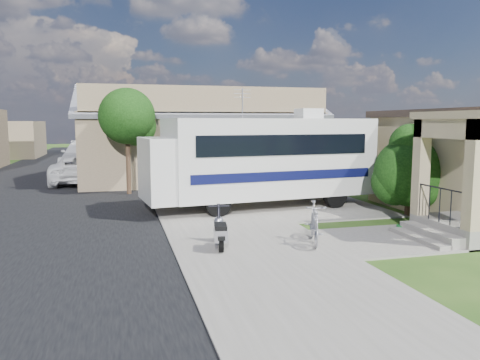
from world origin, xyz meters
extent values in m
plane|color=#214512|center=(0.00, 0.00, 0.00)|extent=(120.00, 120.00, 0.00)
cube|color=black|center=(-7.50, 10.00, 0.01)|extent=(9.00, 80.00, 0.02)
cube|color=slate|center=(-1.00, 10.00, 0.03)|extent=(4.00, 80.00, 0.06)
cube|color=slate|center=(1.50, 4.50, 0.03)|extent=(7.00, 6.00, 0.05)
cube|color=slate|center=(3.00, -1.00, 0.03)|extent=(4.00, 3.00, 0.05)
cube|color=black|center=(5.48, 2.70, 1.70)|extent=(0.04, 1.10, 1.20)
cube|color=slate|center=(4.70, -1.30, 0.25)|extent=(1.60, 2.40, 0.50)
cube|color=slate|center=(3.70, -1.30, 0.16)|extent=(0.40, 2.16, 0.32)
cube|color=slate|center=(3.35, -1.30, 0.08)|extent=(0.35, 2.16, 0.16)
cube|color=#8A7657|center=(4.08, -0.28, 1.85)|extent=(0.35, 0.35, 2.70)
cube|color=#8A7657|center=(4.08, -2.33, 1.85)|extent=(0.35, 0.35, 2.70)
cube|color=#8A7657|center=(4.08, -1.30, 2.95)|extent=(0.35, 2.40, 0.50)
cube|color=#8A7657|center=(4.90, -1.30, 3.30)|extent=(2.10, 2.70, 0.20)
cylinder|color=black|center=(3.95, -1.30, 1.40)|extent=(0.04, 1.70, 0.04)
cube|color=#78674B|center=(0.00, 14.00, 1.80)|extent=(12.00, 8.00, 3.60)
cube|color=slate|center=(0.00, 12.00, 4.15)|extent=(12.50, 4.40, 1.78)
cube|color=slate|center=(0.00, 16.00, 4.15)|extent=(12.50, 4.40, 1.78)
cube|color=slate|center=(0.00, 14.00, 4.85)|extent=(12.50, 0.50, 0.22)
cube|color=#78674B|center=(0.00, 10.10, 4.15)|extent=(11.76, 0.20, 1.30)
cylinder|color=#312416|center=(-3.80, 9.00, 1.57)|extent=(0.20, 0.20, 3.15)
sphere|color=black|center=(-3.80, 9.00, 3.38)|extent=(2.40, 2.40, 2.40)
sphere|color=black|center=(-3.40, 9.20, 2.93)|extent=(1.68, 1.68, 1.68)
cylinder|color=#312416|center=(-3.80, 19.00, 1.65)|extent=(0.20, 0.20, 3.29)
sphere|color=black|center=(-3.80, 19.00, 3.53)|extent=(2.40, 2.40, 2.40)
sphere|color=black|center=(-3.40, 19.20, 3.06)|extent=(1.68, 1.68, 1.68)
cylinder|color=#312416|center=(-3.80, 28.00, 1.50)|extent=(0.20, 0.20, 3.01)
sphere|color=black|center=(-3.80, 28.00, 3.22)|extent=(2.40, 2.40, 2.40)
sphere|color=black|center=(-3.40, 28.20, 2.79)|extent=(1.68, 1.68, 1.68)
cube|color=beige|center=(1.13, 4.48, 1.86)|extent=(7.70, 3.51, 2.77)
cube|color=beige|center=(-2.99, 4.00, 1.54)|extent=(1.14, 2.61, 2.13)
cube|color=black|center=(-3.18, 3.98, 2.13)|extent=(0.33, 2.25, 0.96)
cube|color=black|center=(1.28, 3.15, 2.36)|extent=(6.29, 0.77, 0.69)
cube|color=black|center=(0.97, 5.82, 2.36)|extent=(6.29, 0.77, 0.69)
cube|color=#0A0D34|center=(1.28, 3.15, 1.31)|extent=(6.66, 0.80, 0.32)
cube|color=#0A0D34|center=(0.97, 5.82, 1.31)|extent=(6.66, 0.80, 0.32)
cube|color=beige|center=(2.71, 4.67, 3.44)|extent=(0.93, 0.84, 0.37)
cylinder|color=#A3A2AA|center=(0.07, 4.36, 3.78)|extent=(0.04, 0.04, 1.06)
cylinder|color=black|center=(-1.10, 3.04, 0.48)|extent=(0.88, 0.39, 0.85)
cylinder|color=black|center=(-1.37, 5.37, 0.48)|extent=(0.88, 0.39, 0.85)
cylinder|color=black|center=(3.33, 3.56, 0.48)|extent=(0.88, 0.39, 0.85)
cylinder|color=black|center=(3.06, 5.89, 0.48)|extent=(0.88, 0.39, 0.85)
cylinder|color=#312416|center=(5.10, 1.77, 0.46)|extent=(0.18, 0.18, 0.91)
sphere|color=black|center=(5.10, 1.77, 1.48)|extent=(2.28, 2.28, 2.28)
sphere|color=black|center=(5.55, 2.11, 1.94)|extent=(1.82, 1.82, 1.82)
sphere|color=black|center=(4.75, 1.99, 1.14)|extent=(1.59, 1.59, 1.59)
sphere|color=black|center=(5.32, 1.42, 1.03)|extent=(1.37, 1.37, 1.37)
sphere|color=black|center=(5.10, 1.77, 2.39)|extent=(1.37, 1.37, 1.37)
cylinder|color=black|center=(-1.92, -1.15, 0.27)|extent=(0.18, 0.43, 0.42)
cylinder|color=black|center=(-1.75, -0.13, 0.27)|extent=(0.18, 0.43, 0.42)
cube|color=#A3A2AA|center=(-1.84, -0.69, 0.32)|extent=(0.36, 0.56, 0.08)
cube|color=#A3A2AA|center=(-1.90, -1.06, 0.46)|extent=(0.40, 0.56, 0.28)
cube|color=black|center=(-1.89, -1.01, 0.65)|extent=(0.37, 0.60, 0.11)
cube|color=black|center=(-1.94, -1.29, 0.44)|extent=(0.20, 0.21, 0.09)
cylinder|color=black|center=(-1.76, -0.19, 0.65)|extent=(0.12, 0.33, 0.79)
sphere|color=#A3A2AA|center=(-1.75, -0.13, 0.58)|extent=(0.26, 0.26, 0.26)
sphere|color=black|center=(-1.74, -0.05, 0.58)|extent=(0.11, 0.11, 0.11)
cylinder|color=black|center=(-1.78, -0.27, 1.00)|extent=(0.52, 0.12, 0.03)
cube|color=black|center=(-1.75, -0.13, 0.38)|extent=(0.17, 0.28, 0.06)
imported|color=#A3A2AA|center=(0.56, -0.93, 0.53)|extent=(1.03, 1.82, 1.05)
imported|color=white|center=(-6.24, 13.57, 0.74)|extent=(2.52, 5.38, 1.49)
imported|color=white|center=(-6.27, 19.69, 0.97)|extent=(2.84, 6.72, 1.94)
cylinder|color=#136326|center=(3.62, -0.20, 0.08)|extent=(0.36, 0.36, 0.16)
camera|label=1|loc=(-4.20, -11.71, 3.12)|focal=35.00mm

